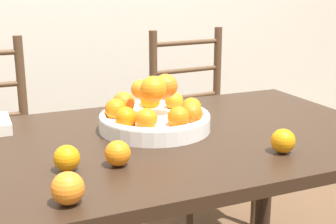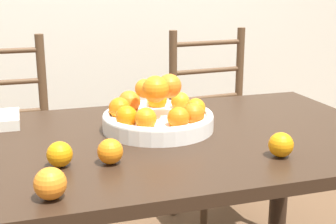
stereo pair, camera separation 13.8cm
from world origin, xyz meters
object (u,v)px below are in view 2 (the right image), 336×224
object	(u,v)px
orange_loose_1	(110,151)
chair_left	(4,154)
chair_right	(219,132)
orange_loose_2	(281,145)
orange_loose_3	(50,184)
fruit_bowl	(158,115)
orange_loose_0	(60,154)

from	to	relation	value
orange_loose_1	chair_left	distance (m)	1.00
orange_loose_1	chair_right	size ratio (longest dim) A/B	0.07
orange_loose_2	orange_loose_3	bearing A→B (deg)	-172.68
fruit_bowl	orange_loose_2	size ratio (longest dim) A/B	5.23
fruit_bowl	orange_loose_2	world-z (taller)	fruit_bowl
orange_loose_2	orange_loose_3	size ratio (longest dim) A/B	0.94
fruit_bowl	chair_left	world-z (taller)	chair_left
chair_right	orange_loose_3	bearing A→B (deg)	-134.18
orange_loose_0	chair_right	world-z (taller)	chair_right
fruit_bowl	chair_right	world-z (taller)	chair_right
orange_loose_1	orange_loose_2	world-z (taller)	same
fruit_bowl	orange_loose_3	xyz separation A→B (m)	(-0.36, -0.41, -0.01)
orange_loose_0	orange_loose_3	bearing A→B (deg)	-100.83
orange_loose_2	chair_left	size ratio (longest dim) A/B	0.07
orange_loose_1	orange_loose_3	xyz separation A→B (m)	(-0.16, -0.17, 0.00)
chair_left	orange_loose_0	bearing A→B (deg)	-79.04
fruit_bowl	chair_right	size ratio (longest dim) A/B	0.36
orange_loose_3	chair_left	size ratio (longest dim) A/B	0.07
fruit_bowl	orange_loose_0	xyz separation A→B (m)	(-0.33, -0.23, -0.02)
fruit_bowl	orange_loose_0	distance (m)	0.40
orange_loose_1	chair_right	world-z (taller)	chair_right
orange_loose_2	chair_left	bearing A→B (deg)	127.27
orange_loose_3	chair_right	size ratio (longest dim) A/B	0.07
chair_left	orange_loose_2	bearing A→B (deg)	-53.32
orange_loose_0	chair_left	bearing A→B (deg)	101.55
chair_left	chair_right	bearing A→B (deg)	-0.60
fruit_bowl	orange_loose_3	bearing A→B (deg)	-131.22
fruit_bowl	orange_loose_2	distance (m)	0.42
orange_loose_0	chair_left	size ratio (longest dim) A/B	0.07
chair_left	chair_right	distance (m)	1.01
orange_loose_2	fruit_bowl	bearing A→B (deg)	126.51
orange_loose_0	chair_right	distance (m)	1.25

